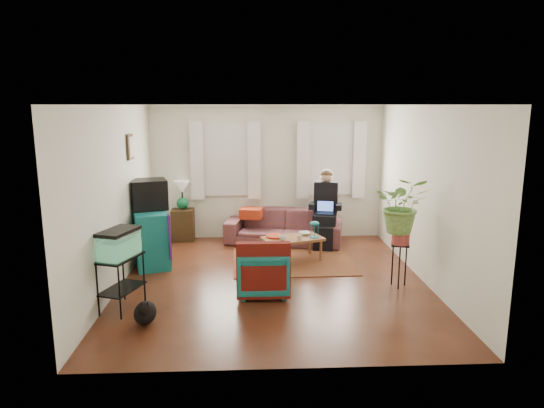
{
  "coord_description": "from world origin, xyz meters",
  "views": [
    {
      "loc": [
        -0.34,
        -6.92,
        2.59
      ],
      "look_at": [
        0.0,
        0.4,
        1.1
      ],
      "focal_mm": 32.0,
      "sensor_mm": 36.0,
      "label": 1
    }
  ],
  "objects_px": {
    "sofa": "(284,221)",
    "dresser": "(151,237)",
    "coffee_table": "(293,249)",
    "plant_stand": "(399,265)",
    "aquarium_stand": "(122,283)",
    "armchair": "(263,268)",
    "side_table": "(183,224)"
  },
  "relations": [
    {
      "from": "side_table",
      "to": "dresser",
      "type": "bearing_deg",
      "value": -103.03
    },
    {
      "from": "sofa",
      "to": "plant_stand",
      "type": "distance_m",
      "value": 2.81
    },
    {
      "from": "sofa",
      "to": "armchair",
      "type": "height_order",
      "value": "sofa"
    },
    {
      "from": "sofa",
      "to": "coffee_table",
      "type": "height_order",
      "value": "sofa"
    },
    {
      "from": "side_table",
      "to": "armchair",
      "type": "distance_m",
      "value": 3.21
    },
    {
      "from": "side_table",
      "to": "aquarium_stand",
      "type": "bearing_deg",
      "value": -96.02
    },
    {
      "from": "side_table",
      "to": "dresser",
      "type": "height_order",
      "value": "dresser"
    },
    {
      "from": "dresser",
      "to": "aquarium_stand",
      "type": "height_order",
      "value": "dresser"
    },
    {
      "from": "sofa",
      "to": "aquarium_stand",
      "type": "bearing_deg",
      "value": -115.04
    },
    {
      "from": "armchair",
      "to": "coffee_table",
      "type": "bearing_deg",
      "value": -111.07
    },
    {
      "from": "armchair",
      "to": "side_table",
      "type": "bearing_deg",
      "value": -62.61
    },
    {
      "from": "plant_stand",
      "to": "dresser",
      "type": "bearing_deg",
      "value": 162.24
    },
    {
      "from": "sofa",
      "to": "dresser",
      "type": "height_order",
      "value": "dresser"
    },
    {
      "from": "coffee_table",
      "to": "plant_stand",
      "type": "distance_m",
      "value": 1.91
    },
    {
      "from": "side_table",
      "to": "plant_stand",
      "type": "bearing_deg",
      "value": -37.82
    },
    {
      "from": "coffee_table",
      "to": "plant_stand",
      "type": "height_order",
      "value": "plant_stand"
    },
    {
      "from": "side_table",
      "to": "coffee_table",
      "type": "relative_size",
      "value": 0.63
    },
    {
      "from": "sofa",
      "to": "plant_stand",
      "type": "relative_size",
      "value": 3.39
    },
    {
      "from": "side_table",
      "to": "aquarium_stand",
      "type": "height_order",
      "value": "aquarium_stand"
    },
    {
      "from": "armchair",
      "to": "plant_stand",
      "type": "bearing_deg",
      "value": -175.42
    },
    {
      "from": "dresser",
      "to": "armchair",
      "type": "xyz_separation_m",
      "value": [
        1.82,
        -1.38,
        -0.1
      ]
    },
    {
      "from": "armchair",
      "to": "dresser",
      "type": "bearing_deg",
      "value": -37.22
    },
    {
      "from": "sofa",
      "to": "armchair",
      "type": "relative_size",
      "value": 3.01
    },
    {
      "from": "armchair",
      "to": "plant_stand",
      "type": "height_order",
      "value": "armchair"
    },
    {
      "from": "dresser",
      "to": "coffee_table",
      "type": "xyz_separation_m",
      "value": [
        2.37,
        0.04,
        -0.25
      ]
    },
    {
      "from": "side_table",
      "to": "aquarium_stand",
      "type": "distance_m",
      "value": 3.34
    },
    {
      "from": "aquarium_stand",
      "to": "coffee_table",
      "type": "xyz_separation_m",
      "value": [
        2.38,
        1.88,
        -0.15
      ]
    },
    {
      "from": "coffee_table",
      "to": "sofa",
      "type": "bearing_deg",
      "value": 73.76
    },
    {
      "from": "sofa",
      "to": "coffee_table",
      "type": "relative_size",
      "value": 2.21
    },
    {
      "from": "dresser",
      "to": "aquarium_stand",
      "type": "bearing_deg",
      "value": -107.65
    },
    {
      "from": "aquarium_stand",
      "to": "plant_stand",
      "type": "height_order",
      "value": "aquarium_stand"
    },
    {
      "from": "aquarium_stand",
      "to": "armchair",
      "type": "bearing_deg",
      "value": 33.99
    }
  ]
}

